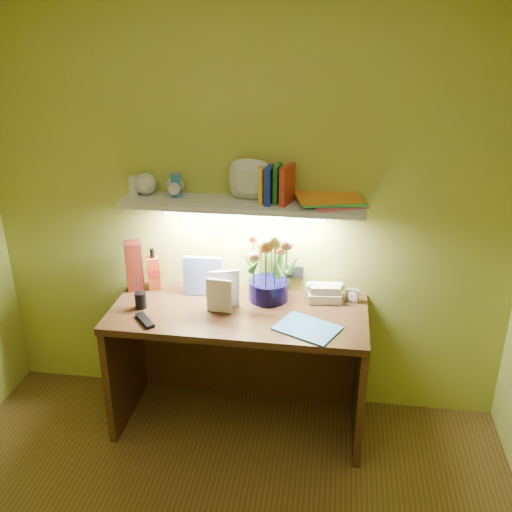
{
  "coord_description": "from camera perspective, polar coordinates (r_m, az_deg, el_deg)",
  "views": [
    {
      "loc": [
        0.5,
        -1.49,
        2.25
      ],
      "look_at": [
        0.08,
        1.35,
        1.02
      ],
      "focal_mm": 40.0,
      "sensor_mm": 36.0,
      "label": 1
    }
  ],
  "objects": [
    {
      "name": "flower_bouquet",
      "position": [
        3.16,
        1.29,
        -1.1
      ],
      "size": [
        0.32,
        0.32,
        0.39
      ],
      "primitive_type": null,
      "rotation": [
        0.0,
        0.0,
        0.36
      ],
      "color": "#090531",
      "rests_on": "desk"
    },
    {
      "name": "whisky_bottle",
      "position": [
        3.36,
        -10.22,
        -1.26
      ],
      "size": [
        0.09,
        0.09,
        0.25
      ],
      "primitive_type": null,
      "rotation": [
        0.0,
        0.0,
        0.39
      ],
      "color": "#BF3D13",
      "rests_on": "desk"
    },
    {
      "name": "tv_remote",
      "position": [
        3.06,
        -11.06,
        -6.32
      ],
      "size": [
        0.14,
        0.16,
        0.02
      ],
      "primitive_type": "cube",
      "rotation": [
        0.0,
        0.0,
        0.7
      ],
      "color": "black",
      "rests_on": "desk"
    },
    {
      "name": "desk_clock",
      "position": [
        3.24,
        9.62,
        -3.88
      ],
      "size": [
        0.08,
        0.06,
        0.08
      ],
      "primitive_type": "cube",
      "rotation": [
        0.0,
        0.0,
        -0.28
      ],
      "color": "#B2B3B7",
      "rests_on": "desk"
    },
    {
      "name": "pen_cup",
      "position": [
        3.18,
        -11.5,
        -3.84
      ],
      "size": [
        0.08,
        0.08,
        0.15
      ],
      "primitive_type": "cylinder",
      "rotation": [
        0.0,
        0.0,
        0.27
      ],
      "color": "black",
      "rests_on": "desk"
    },
    {
      "name": "telephone",
      "position": [
        3.23,
        6.88,
        -3.5
      ],
      "size": [
        0.2,
        0.16,
        0.11
      ],
      "primitive_type": null,
      "rotation": [
        0.0,
        0.0,
        0.1
      ],
      "color": "white",
      "rests_on": "desk"
    },
    {
      "name": "desk",
      "position": [
        3.31,
        -1.71,
        -11.19
      ],
      "size": [
        1.4,
        0.6,
        0.75
      ],
      "primitive_type": "cube",
      "color": "#331A0D",
      "rests_on": "ground"
    },
    {
      "name": "art_card",
      "position": [
        3.27,
        -5.34,
        -1.99
      ],
      "size": [
        0.22,
        0.06,
        0.22
      ],
      "primitive_type": null,
      "rotation": [
        0.0,
        0.0,
        0.05
      ],
      "color": "silver",
      "rests_on": "desk"
    },
    {
      "name": "whisky_box",
      "position": [
        3.37,
        -12.1,
        -0.95
      ],
      "size": [
        0.12,
        0.12,
        0.29
      ],
      "primitive_type": "cube",
      "rotation": [
        0.0,
        0.0,
        0.42
      ],
      "color": "#60190D",
      "rests_on": "desk"
    },
    {
      "name": "blue_folder",
      "position": [
        2.96,
        5.16,
        -7.19
      ],
      "size": [
        0.37,
        0.34,
        0.01
      ],
      "primitive_type": "cube",
      "rotation": [
        0.0,
        0.0,
        -0.45
      ],
      "color": "#3071B3",
      "rests_on": "desk"
    },
    {
      "name": "wall_shelf",
      "position": [
        3.05,
        -0.72,
        5.85
      ],
      "size": [
        1.32,
        0.34,
        0.24
      ],
      "color": "silver",
      "rests_on": "ground"
    },
    {
      "name": "desk_book_b",
      "position": [
        3.1,
        -4.62,
        -3.43
      ],
      "size": [
        0.16,
        0.06,
        0.22
      ],
      "primitive_type": "imported",
      "rotation": [
        0.0,
        0.0,
        0.29
      ],
      "color": "silver",
      "rests_on": "desk"
    },
    {
      "name": "desk_book_a",
      "position": [
        3.09,
        -4.99,
        -3.82
      ],
      "size": [
        0.15,
        0.04,
        0.2
      ],
      "primitive_type": "imported",
      "rotation": [
        0.0,
        0.0,
        -0.17
      ],
      "color": "silver",
      "rests_on": "desk"
    }
  ]
}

